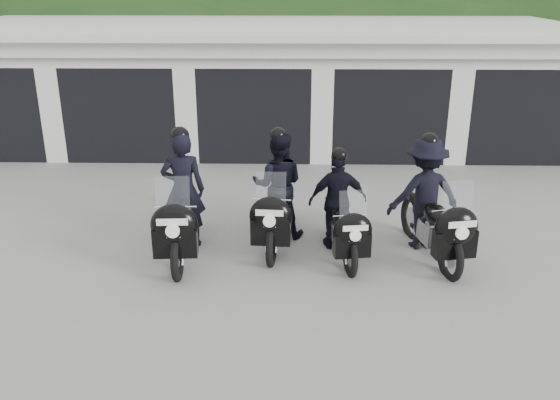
{
  "coord_description": "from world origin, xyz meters",
  "views": [
    {
      "loc": [
        0.88,
        -7.84,
        4.12
      ],
      "look_at": [
        0.71,
        0.26,
        1.05
      ],
      "focal_mm": 38.0,
      "sensor_mm": 36.0,
      "label": 1
    }
  ],
  "objects_px": {
    "police_bike_b": "(277,194)",
    "police_bike_c": "(340,209)",
    "police_bike_d": "(429,202)",
    "police_bike_a": "(181,205)"
  },
  "relations": [
    {
      "from": "police_bike_b",
      "to": "police_bike_d",
      "type": "relative_size",
      "value": 1.0
    },
    {
      "from": "police_bike_a",
      "to": "police_bike_d",
      "type": "xyz_separation_m",
      "value": [
        3.83,
        0.17,
        0.02
      ]
    },
    {
      "from": "police_bike_a",
      "to": "police_bike_c",
      "type": "height_order",
      "value": "police_bike_a"
    },
    {
      "from": "police_bike_c",
      "to": "police_bike_d",
      "type": "distance_m",
      "value": 1.38
    },
    {
      "from": "police_bike_d",
      "to": "police_bike_a",
      "type": "bearing_deg",
      "value": 171.22
    },
    {
      "from": "police_bike_b",
      "to": "police_bike_d",
      "type": "xyz_separation_m",
      "value": [
        2.37,
        -0.38,
        0.02
      ]
    },
    {
      "from": "police_bike_b",
      "to": "police_bike_c",
      "type": "xyz_separation_m",
      "value": [
        0.99,
        -0.42,
        -0.09
      ]
    },
    {
      "from": "police_bike_a",
      "to": "police_bike_c",
      "type": "bearing_deg",
      "value": -0.68
    },
    {
      "from": "police_bike_b",
      "to": "police_bike_a",
      "type": "bearing_deg",
      "value": -155.46
    },
    {
      "from": "police_bike_d",
      "to": "police_bike_b",
      "type": "bearing_deg",
      "value": 159.69
    }
  ]
}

